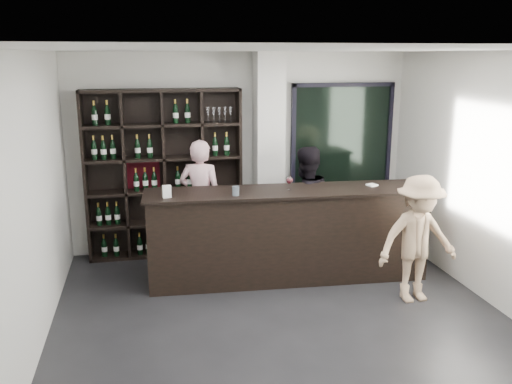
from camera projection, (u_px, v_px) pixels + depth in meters
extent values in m
cube|color=black|center=(288.00, 330.00, 5.79)|extent=(5.00, 5.50, 0.01)
cube|color=silver|center=(268.00, 154.00, 7.85)|extent=(0.40, 0.40, 2.90)
cube|color=black|center=(341.00, 152.00, 8.31)|extent=(1.60, 0.08, 2.10)
cube|color=black|center=(341.00, 152.00, 8.31)|extent=(1.48, 0.02, 1.98)
cube|color=black|center=(288.00, 236.00, 6.98)|extent=(3.54, 0.66, 1.16)
cube|color=black|center=(289.00, 191.00, 6.84)|extent=(3.62, 0.74, 0.03)
imported|color=#F7BEC6|center=(201.00, 199.00, 7.73)|extent=(0.73, 0.61, 1.71)
imported|color=black|center=(305.00, 206.00, 7.49)|extent=(0.98, 0.88, 1.65)
imported|color=tan|center=(418.00, 239.00, 6.31)|extent=(1.01, 0.60, 1.53)
cylinder|color=#95AABA|center=(236.00, 191.00, 6.55)|extent=(0.10, 0.10, 0.11)
cube|color=white|center=(372.00, 185.00, 7.05)|extent=(0.15, 0.15, 0.02)
cube|color=white|center=(167.00, 192.00, 6.44)|extent=(0.11, 0.07, 0.15)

